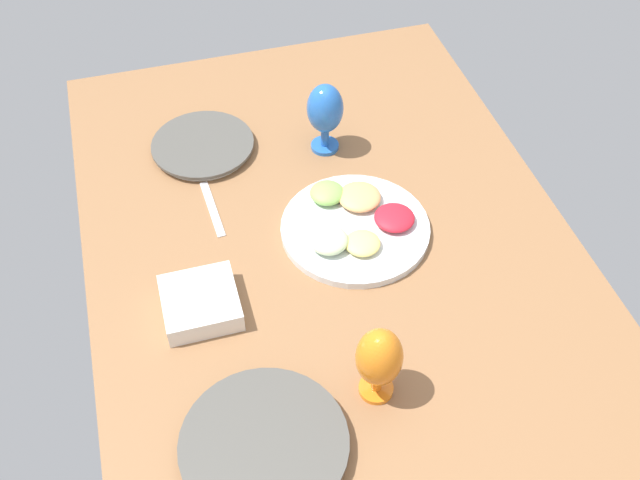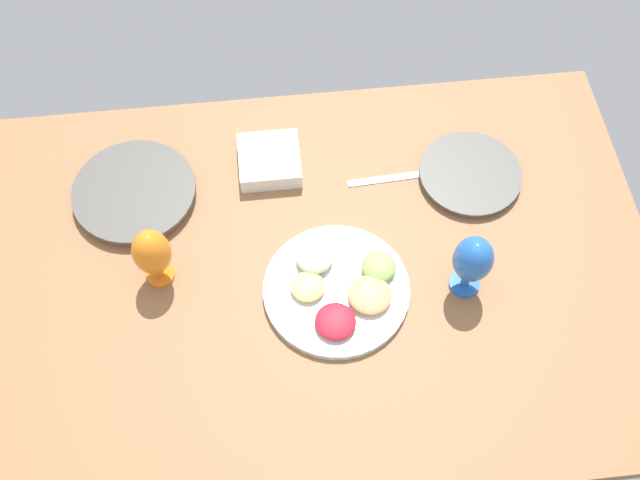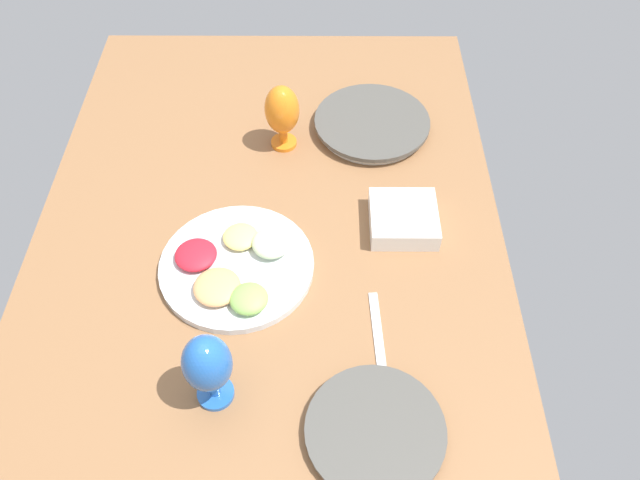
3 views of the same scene
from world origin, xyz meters
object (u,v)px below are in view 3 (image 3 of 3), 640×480
(hurricane_glass_orange, at_px, (282,112))
(square_bowl_white, at_px, (404,218))
(dinner_plate_left, at_px, (375,431))
(fruit_platter, at_px, (236,266))
(hurricane_glass_blue, at_px, (208,365))
(dinner_plate_right, at_px, (372,124))

(hurricane_glass_orange, xyz_separation_m, square_bowl_white, (-0.27, -0.28, -0.08))
(dinner_plate_left, xyz_separation_m, fruit_platter, (0.35, 0.27, 0.01))
(hurricane_glass_blue, relative_size, hurricane_glass_orange, 1.05)
(hurricane_glass_blue, bearing_deg, hurricane_glass_orange, -8.17)
(dinner_plate_right, distance_m, square_bowl_white, 0.33)
(dinner_plate_right, distance_m, hurricane_glass_blue, 0.81)
(fruit_platter, xyz_separation_m, square_bowl_white, (0.13, -0.36, 0.01))
(dinner_plate_left, height_order, hurricane_glass_orange, hurricane_glass_orange)
(fruit_platter, distance_m, square_bowl_white, 0.38)
(dinner_plate_left, distance_m, square_bowl_white, 0.49)
(dinner_plate_right, xyz_separation_m, hurricane_glass_orange, (-0.06, 0.22, 0.09))
(hurricane_glass_blue, xyz_separation_m, square_bowl_white, (0.41, -0.37, -0.09))
(fruit_platter, relative_size, hurricane_glass_blue, 1.79)
(fruit_platter, bearing_deg, square_bowl_white, -70.67)
(dinner_plate_left, distance_m, fruit_platter, 0.45)
(dinner_plate_right, height_order, hurricane_glass_blue, hurricane_glass_blue)
(fruit_platter, relative_size, hurricane_glass_orange, 1.88)
(dinner_plate_right, xyz_separation_m, square_bowl_white, (-0.33, -0.05, 0.01))
(dinner_plate_left, bearing_deg, hurricane_glass_blue, 75.67)
(dinner_plate_right, xyz_separation_m, hurricane_glass_blue, (-0.73, 0.32, 0.10))
(dinner_plate_left, height_order, hurricane_glass_blue, hurricane_glass_blue)
(hurricane_glass_blue, height_order, hurricane_glass_orange, hurricane_glass_blue)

